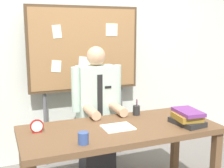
{
  "coord_description": "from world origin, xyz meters",
  "views": [
    {
      "loc": [
        -0.98,
        -2.23,
        1.6
      ],
      "look_at": [
        0.0,
        0.19,
        1.1
      ],
      "focal_mm": 46.61,
      "sensor_mm": 36.0,
      "label": 1
    }
  ],
  "objects_px": {
    "open_notebook": "(118,127)",
    "pen_holder": "(136,110)",
    "person": "(97,117)",
    "desk": "(120,137)",
    "coffee_mug": "(83,138)",
    "book_stack": "(187,118)",
    "desk_clock": "(37,127)",
    "bulletin_board": "(85,51)"
  },
  "relations": [
    {
      "from": "book_stack",
      "to": "coffee_mug",
      "type": "height_order",
      "value": "book_stack"
    },
    {
      "from": "pen_holder",
      "to": "open_notebook",
      "type": "bearing_deg",
      "value": -138.42
    },
    {
      "from": "book_stack",
      "to": "pen_holder",
      "type": "bearing_deg",
      "value": 123.71
    },
    {
      "from": "desk",
      "to": "pen_holder",
      "type": "bearing_deg",
      "value": 42.38
    },
    {
      "from": "person",
      "to": "pen_holder",
      "type": "height_order",
      "value": "person"
    },
    {
      "from": "person",
      "to": "coffee_mug",
      "type": "height_order",
      "value": "person"
    },
    {
      "from": "desk_clock",
      "to": "book_stack",
      "type": "bearing_deg",
      "value": -13.16
    },
    {
      "from": "desk",
      "to": "person",
      "type": "distance_m",
      "value": 0.62
    },
    {
      "from": "person",
      "to": "open_notebook",
      "type": "relative_size",
      "value": 5.43
    },
    {
      "from": "open_notebook",
      "to": "coffee_mug",
      "type": "bearing_deg",
      "value": -149.06
    },
    {
      "from": "book_stack",
      "to": "open_notebook",
      "type": "relative_size",
      "value": 1.22
    },
    {
      "from": "coffee_mug",
      "to": "desk_clock",
      "type": "bearing_deg",
      "value": 127.07
    },
    {
      "from": "open_notebook",
      "to": "pen_holder",
      "type": "xyz_separation_m",
      "value": [
        0.33,
        0.29,
        0.04
      ]
    },
    {
      "from": "desk",
      "to": "book_stack",
      "type": "xyz_separation_m",
      "value": [
        0.58,
        -0.17,
        0.16
      ]
    },
    {
      "from": "desk_clock",
      "to": "open_notebook",
      "type": "bearing_deg",
      "value": -12.97
    },
    {
      "from": "desk",
      "to": "coffee_mug",
      "type": "bearing_deg",
      "value": -148.91
    },
    {
      "from": "person",
      "to": "pen_holder",
      "type": "relative_size",
      "value": 8.88
    },
    {
      "from": "open_notebook",
      "to": "pen_holder",
      "type": "bearing_deg",
      "value": 41.58
    },
    {
      "from": "bulletin_board",
      "to": "open_notebook",
      "type": "height_order",
      "value": "bulletin_board"
    },
    {
      "from": "desk",
      "to": "open_notebook",
      "type": "xyz_separation_m",
      "value": [
        -0.03,
        -0.02,
        0.1
      ]
    },
    {
      "from": "book_stack",
      "to": "open_notebook",
      "type": "bearing_deg",
      "value": 166.64
    },
    {
      "from": "open_notebook",
      "to": "desk_clock",
      "type": "relative_size",
      "value": 2.37
    },
    {
      "from": "person",
      "to": "open_notebook",
      "type": "bearing_deg",
      "value": -92.75
    },
    {
      "from": "open_notebook",
      "to": "pen_holder",
      "type": "height_order",
      "value": "pen_holder"
    },
    {
      "from": "desk",
      "to": "person",
      "type": "xyz_separation_m",
      "value": [
        0.0,
        0.62,
        -0.0
      ]
    },
    {
      "from": "desk",
      "to": "coffee_mug",
      "type": "relative_size",
      "value": 19.26
    },
    {
      "from": "book_stack",
      "to": "desk_clock",
      "type": "distance_m",
      "value": 1.31
    },
    {
      "from": "person",
      "to": "book_stack",
      "type": "relative_size",
      "value": 4.44
    },
    {
      "from": "desk_clock",
      "to": "pen_holder",
      "type": "relative_size",
      "value": 0.69
    },
    {
      "from": "desk",
      "to": "desk_clock",
      "type": "height_order",
      "value": "desk_clock"
    },
    {
      "from": "person",
      "to": "bulletin_board",
      "type": "relative_size",
      "value": 0.76
    },
    {
      "from": "open_notebook",
      "to": "desk_clock",
      "type": "bearing_deg",
      "value": 167.03
    },
    {
      "from": "desk",
      "to": "person",
      "type": "bearing_deg",
      "value": 90.0
    },
    {
      "from": "desk_clock",
      "to": "person",
      "type": "bearing_deg",
      "value": 35.21
    },
    {
      "from": "open_notebook",
      "to": "coffee_mug",
      "type": "xyz_separation_m",
      "value": [
        -0.38,
        -0.23,
        0.04
      ]
    },
    {
      "from": "desk",
      "to": "person",
      "type": "relative_size",
      "value": 1.22
    },
    {
      "from": "person",
      "to": "pen_holder",
      "type": "bearing_deg",
      "value": -50.35
    },
    {
      "from": "person",
      "to": "desk",
      "type": "bearing_deg",
      "value": -90.0
    },
    {
      "from": "desk",
      "to": "book_stack",
      "type": "distance_m",
      "value": 0.63
    },
    {
      "from": "bulletin_board",
      "to": "desk_clock",
      "type": "distance_m",
      "value": 1.26
    },
    {
      "from": "bulletin_board",
      "to": "pen_holder",
      "type": "xyz_separation_m",
      "value": [
        0.29,
        -0.77,
        -0.54
      ]
    },
    {
      "from": "book_stack",
      "to": "coffee_mug",
      "type": "relative_size",
      "value": 3.56
    }
  ]
}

